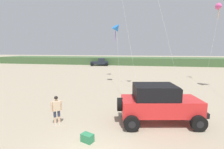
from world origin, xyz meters
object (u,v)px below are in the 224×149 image
(cooler_box, at_px, (87,138))
(distant_pickup, at_px, (100,62))
(jeep, at_px, (159,103))
(kite_black_sled, at_px, (220,6))
(person_watching, at_px, (57,109))
(kite_orange_streamer, at_px, (117,29))

(cooler_box, xyz_separation_m, distant_pickup, (-8.54, 35.17, 0.75))
(jeep, relative_size, kite_black_sled, 0.51)
(person_watching, bearing_deg, cooler_box, -31.92)
(kite_orange_streamer, distance_m, kite_black_sled, 12.84)
(kite_orange_streamer, relative_size, kite_black_sled, 0.73)
(jeep, bearing_deg, cooler_box, -141.59)
(kite_orange_streamer, height_order, kite_black_sled, kite_black_sled)
(person_watching, distance_m, kite_orange_streamer, 13.15)
(kite_orange_streamer, bearing_deg, kite_black_sled, 13.93)
(kite_black_sled, bearing_deg, jeep, -120.77)
(kite_orange_streamer, bearing_deg, jeep, -68.48)
(distant_pickup, bearing_deg, kite_black_sled, -43.50)
(jeep, distance_m, kite_black_sled, 17.71)
(kite_black_sled, bearing_deg, distant_pickup, 136.50)
(cooler_box, height_order, kite_black_sled, kite_black_sled)
(cooler_box, xyz_separation_m, kite_orange_streamer, (-0.73, 13.18, 6.43))
(cooler_box, bearing_deg, distant_pickup, 126.03)
(jeep, height_order, cooler_box, jeep)
(kite_orange_streamer, bearing_deg, distant_pickup, 109.57)
(jeep, relative_size, cooler_box, 8.94)
(distant_pickup, distance_m, kite_black_sled, 28.82)
(kite_orange_streamer, xyz_separation_m, kite_black_sled, (12.17, 3.02, 2.76))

